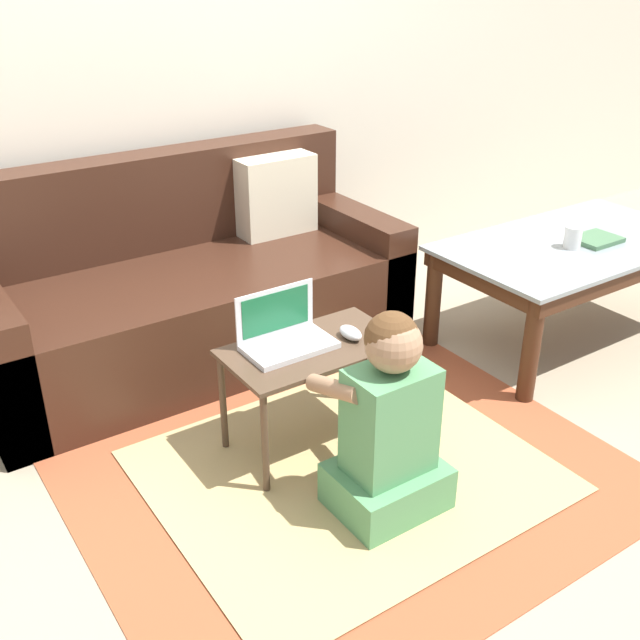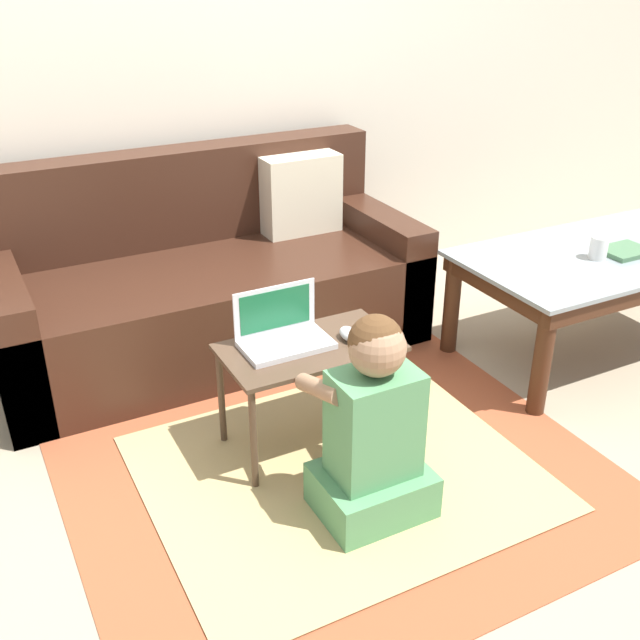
{
  "view_description": "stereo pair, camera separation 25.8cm",
  "coord_description": "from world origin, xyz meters",
  "px_view_note": "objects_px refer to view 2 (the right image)",
  "views": [
    {
      "loc": [
        -1.36,
        -1.77,
        1.62
      ],
      "look_at": [
        -0.07,
        0.15,
        0.46
      ],
      "focal_mm": 42.0,
      "sensor_mm": 36.0,
      "label": 1
    },
    {
      "loc": [
        -1.14,
        -1.9,
        1.62
      ],
      "look_at": [
        -0.07,
        0.15,
        0.46
      ],
      "focal_mm": 42.0,
      "sensor_mm": 36.0,
      "label": 2
    }
  ],
  "objects_px": {
    "cup_on_table": "(599,248)",
    "laptop": "(284,336)",
    "couch": "(208,285)",
    "coffee_table": "(599,267)",
    "laptop_desk": "(310,358)",
    "book_on_table": "(625,251)",
    "computer_mouse": "(350,334)",
    "person_seated": "(373,431)"
  },
  "relations": [
    {
      "from": "laptop",
      "to": "person_seated",
      "type": "distance_m",
      "value": 0.49
    },
    {
      "from": "laptop_desk",
      "to": "computer_mouse",
      "type": "bearing_deg",
      "value": -10.6
    },
    {
      "from": "coffee_table",
      "to": "person_seated",
      "type": "xyz_separation_m",
      "value": [
        -1.39,
        -0.47,
        -0.1
      ]
    },
    {
      "from": "couch",
      "to": "computer_mouse",
      "type": "xyz_separation_m",
      "value": [
        0.19,
        -0.91,
        0.13
      ]
    },
    {
      "from": "laptop",
      "to": "cup_on_table",
      "type": "height_order",
      "value": "laptop"
    },
    {
      "from": "computer_mouse",
      "to": "book_on_table",
      "type": "relative_size",
      "value": 0.53
    },
    {
      "from": "laptop",
      "to": "person_seated",
      "type": "height_order",
      "value": "person_seated"
    },
    {
      "from": "person_seated",
      "to": "cup_on_table",
      "type": "height_order",
      "value": "person_seated"
    },
    {
      "from": "couch",
      "to": "laptop_desk",
      "type": "height_order",
      "value": "couch"
    },
    {
      "from": "laptop",
      "to": "cup_on_table",
      "type": "distance_m",
      "value": 1.4
    },
    {
      "from": "laptop_desk",
      "to": "cup_on_table",
      "type": "height_order",
      "value": "cup_on_table"
    },
    {
      "from": "coffee_table",
      "to": "laptop",
      "type": "bearing_deg",
      "value": -179.83
    },
    {
      "from": "couch",
      "to": "computer_mouse",
      "type": "relative_size",
      "value": 17.25
    },
    {
      "from": "computer_mouse",
      "to": "cup_on_table",
      "type": "xyz_separation_m",
      "value": [
        1.18,
        0.03,
        0.1
      ]
    },
    {
      "from": "person_seated",
      "to": "cup_on_table",
      "type": "relative_size",
      "value": 7.33
    },
    {
      "from": "couch",
      "to": "laptop",
      "type": "xyz_separation_m",
      "value": [
        -0.02,
        -0.84,
        0.15
      ]
    },
    {
      "from": "laptop",
      "to": "computer_mouse",
      "type": "distance_m",
      "value": 0.23
    },
    {
      "from": "laptop_desk",
      "to": "book_on_table",
      "type": "height_order",
      "value": "book_on_table"
    },
    {
      "from": "computer_mouse",
      "to": "book_on_table",
      "type": "xyz_separation_m",
      "value": [
        1.33,
        0.02,
        0.06
      ]
    },
    {
      "from": "couch",
      "to": "coffee_table",
      "type": "height_order",
      "value": "couch"
    },
    {
      "from": "couch",
      "to": "person_seated",
      "type": "xyz_separation_m",
      "value": [
        0.06,
        -1.3,
        0.02
      ]
    },
    {
      "from": "coffee_table",
      "to": "cup_on_table",
      "type": "xyz_separation_m",
      "value": [
        -0.07,
        -0.05,
        0.11
      ]
    },
    {
      "from": "coffee_table",
      "to": "cup_on_table",
      "type": "relative_size",
      "value": 12.7
    },
    {
      "from": "cup_on_table",
      "to": "coffee_table",
      "type": "bearing_deg",
      "value": 31.58
    },
    {
      "from": "coffee_table",
      "to": "laptop_desk",
      "type": "bearing_deg",
      "value": -177.92
    },
    {
      "from": "couch",
      "to": "book_on_table",
      "type": "xyz_separation_m",
      "value": [
        1.53,
        -0.89,
        0.19
      ]
    },
    {
      "from": "coffee_table",
      "to": "book_on_table",
      "type": "xyz_separation_m",
      "value": [
        0.07,
        -0.06,
        0.08
      ]
    },
    {
      "from": "laptop_desk",
      "to": "couch",
      "type": "bearing_deg",
      "value": 93.36
    },
    {
      "from": "computer_mouse",
      "to": "person_seated",
      "type": "height_order",
      "value": "person_seated"
    },
    {
      "from": "couch",
      "to": "book_on_table",
      "type": "relative_size",
      "value": 9.09
    },
    {
      "from": "person_seated",
      "to": "book_on_table",
      "type": "bearing_deg",
      "value": 15.59
    },
    {
      "from": "computer_mouse",
      "to": "person_seated",
      "type": "distance_m",
      "value": 0.43
    },
    {
      "from": "laptop",
      "to": "book_on_table",
      "type": "xyz_separation_m",
      "value": [
        1.55,
        -0.05,
        0.05
      ]
    },
    {
      "from": "cup_on_table",
      "to": "laptop",
      "type": "bearing_deg",
      "value": 178.33
    },
    {
      "from": "coffee_table",
      "to": "person_seated",
      "type": "height_order",
      "value": "person_seated"
    },
    {
      "from": "cup_on_table",
      "to": "book_on_table",
      "type": "relative_size",
      "value": 0.47
    },
    {
      "from": "coffee_table",
      "to": "computer_mouse",
      "type": "height_order",
      "value": "coffee_table"
    },
    {
      "from": "book_on_table",
      "to": "cup_on_table",
      "type": "bearing_deg",
      "value": 176.04
    },
    {
      "from": "laptop",
      "to": "coffee_table",
      "type": "bearing_deg",
      "value": 0.17
    },
    {
      "from": "laptop_desk",
      "to": "laptop",
      "type": "height_order",
      "value": "laptop"
    },
    {
      "from": "laptop_desk",
      "to": "computer_mouse",
      "type": "xyz_separation_m",
      "value": [
        0.14,
        -0.03,
        0.07
      ]
    },
    {
      "from": "cup_on_table",
      "to": "book_on_table",
      "type": "distance_m",
      "value": 0.15
    }
  ]
}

